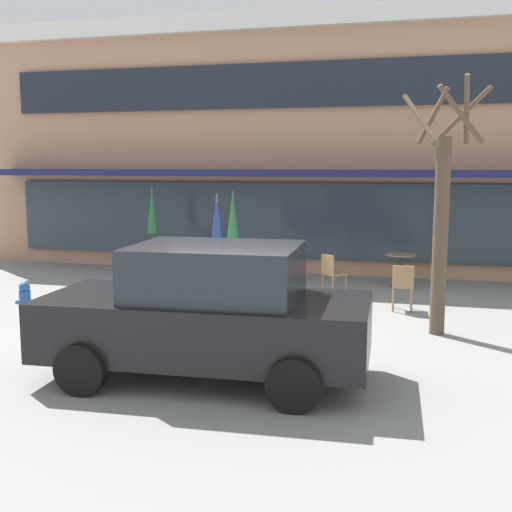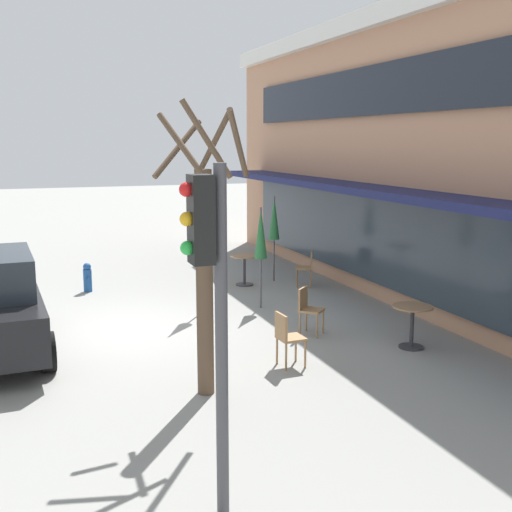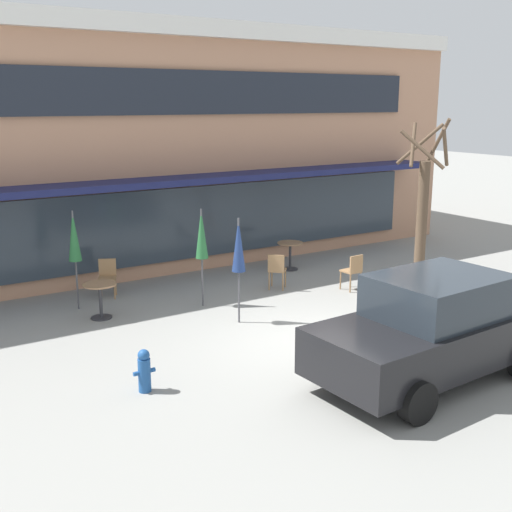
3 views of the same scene
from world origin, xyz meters
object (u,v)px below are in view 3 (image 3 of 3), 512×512
Objects in this scene: cafe_table_near_wall at (290,251)px; cafe_chair_1 at (277,269)px; parked_sedan at (432,328)px; street_tree at (422,219)px; cafe_chair_2 at (107,275)px; patio_umbrella_green_folded at (74,237)px; patio_umbrella_corner_open at (202,235)px; patio_umbrella_cream_folded at (239,246)px; cafe_table_streetside at (100,295)px; cafe_chair_0 at (353,269)px; fire_hydrant at (144,370)px.

cafe_table_near_wall is 0.85× the size of cafe_chair_1.
parked_sedan is 1.03× the size of street_tree.
cafe_chair_1 is 1.00× the size of cafe_chair_2.
cafe_chair_2 reaches higher than cafe_table_near_wall.
patio_umbrella_green_folded is 7.64m from street_tree.
cafe_chair_1 is 0.21× the size of parked_sedan.
patio_umbrella_green_folded and patio_umbrella_corner_open have the same top height.
patio_umbrella_cream_folded is at bearing -142.51° from cafe_chair_1.
cafe_chair_2 reaches higher than cafe_table_streetside.
cafe_table_near_wall is 0.85× the size of cafe_chair_2.
cafe_table_near_wall is 0.35× the size of patio_umbrella_green_folded.
patio_umbrella_cream_folded reaches higher than cafe_chair_0.
cafe_table_near_wall is 4.26m from street_tree.
parked_sedan is at bearing -107.44° from cafe_table_near_wall.
parked_sedan reaches higher than fire_hydrant.
patio_umbrella_cream_folded is 2.47× the size of cafe_chair_0.
cafe_table_near_wall is 5.05m from cafe_chair_2.
patio_umbrella_corner_open reaches higher than cafe_chair_1.
cafe_chair_1 is 0.22× the size of street_tree.
parked_sedan reaches higher than cafe_table_streetside.
cafe_table_streetside is 0.85× the size of cafe_chair_2.
cafe_table_streetside is 1.08× the size of fire_hydrant.
patio_umbrella_cream_folded reaches higher than cafe_chair_2.
cafe_table_near_wall is at bearing 72.56° from parked_sedan.
cafe_table_near_wall is at bearing -3.44° from cafe_chair_2.
patio_umbrella_green_folded is at bearing 133.25° from patio_umbrella_cream_folded.
patio_umbrella_green_folded is (-0.21, 0.88, 1.11)m from cafe_table_streetside.
street_tree reaches higher than patio_umbrella_cream_folded.
patio_umbrella_corner_open is 2.47× the size of cafe_chair_1.
cafe_chair_0 is at bearing -35.35° from cafe_chair_1.
cafe_chair_2 reaches higher than fire_hydrant.
patio_umbrella_green_folded is at bearing 84.78° from fire_hydrant.
cafe_chair_2 is at bearing 64.54° from cafe_table_streetside.
parked_sedan is at bearing -61.16° from patio_umbrella_green_folded.
cafe_table_near_wall is 0.18× the size of street_tree.
cafe_table_near_wall is 0.35× the size of patio_umbrella_cream_folded.
fire_hydrant is at bearing -159.13° from cafe_chair_0.
cafe_table_near_wall is 1.08× the size of fire_hydrant.
cafe_chair_2 is at bearing 111.28° from parked_sedan.
parked_sedan is (1.30, -5.49, -0.75)m from patio_umbrella_corner_open.
cafe_chair_2 is 0.21× the size of parked_sedan.
fire_hydrant is at bearing -146.12° from patio_umbrella_cream_folded.
cafe_table_near_wall is at bearing 23.38° from patio_umbrella_corner_open.
cafe_table_streetside is 0.85× the size of cafe_chair_0.
cafe_chair_2 is at bearing 143.67° from street_tree.
cafe_chair_2 is (-1.55, 1.82, -1.10)m from patio_umbrella_corner_open.
patio_umbrella_corner_open is (-0.10, 1.40, 0.00)m from patio_umbrella_cream_folded.
patio_umbrella_cream_folded is (-3.40, -2.92, 1.11)m from cafe_table_near_wall.
patio_umbrella_cream_folded is 3.78m from fire_hydrant.
street_tree is (2.94, 3.05, 1.05)m from parked_sedan.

